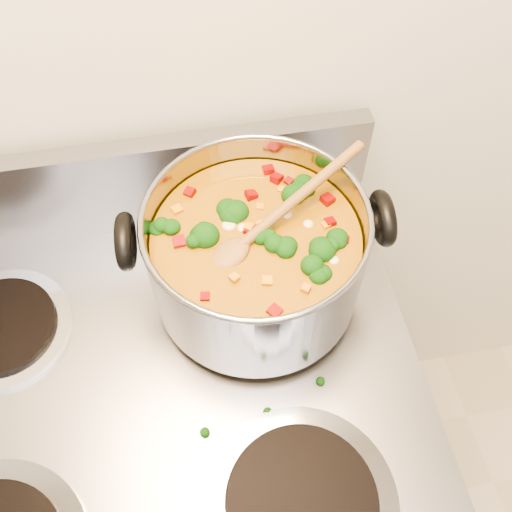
{
  "coord_description": "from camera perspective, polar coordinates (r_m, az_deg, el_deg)",
  "views": [
    {
      "loc": [
        0.05,
        0.89,
        1.63
      ],
      "look_at": [
        0.13,
        1.31,
        1.01
      ],
      "focal_mm": 40.0,
      "sensor_mm": 36.0,
      "label": 1
    }
  ],
  "objects": [
    {
      "name": "wooden_spoon",
      "position": [
        0.71,
        0.72,
        2.96
      ],
      "size": [
        0.24,
        0.14,
        0.08
      ],
      "rotation": [
        0.0,
        0.0,
        0.5
      ],
      "color": "brown",
      "rests_on": "stockpot"
    },
    {
      "name": "stockpot",
      "position": [
        0.75,
        -0.04,
        0.04
      ],
      "size": [
        0.34,
        0.29,
        0.17
      ],
      "rotation": [
        0.0,
        0.0,
        -0.07
      ],
      "color": "gray",
      "rests_on": "electric_range"
    },
    {
      "name": "electric_range",
      "position": [
        1.2,
        -7.69,
        -21.9
      ],
      "size": [
        0.75,
        0.68,
        1.08
      ],
      "color": "gray",
      "rests_on": "ground"
    },
    {
      "name": "cooktop_crumbs",
      "position": [
        0.82,
        7.62,
        -4.58
      ],
      "size": [
        0.3,
        0.38,
        0.01
      ],
      "color": "black",
      "rests_on": "electric_range"
    }
  ]
}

